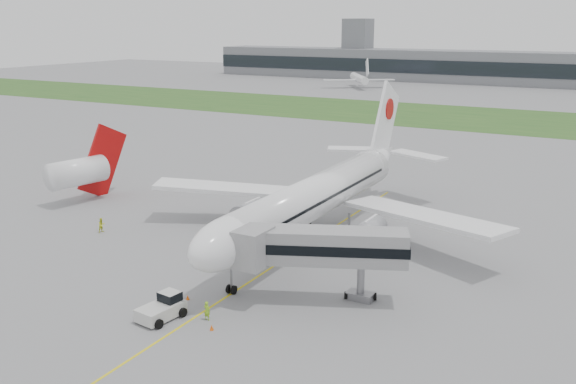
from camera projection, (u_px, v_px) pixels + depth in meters
The scene contains 14 objects.
ground at pixel (301, 249), 76.81m from camera, with size 600.00×600.00×0.00m, color gray.
apron_markings at pixel (280, 262), 72.57m from camera, with size 70.00×70.00×0.04m, color yellow, non-canonical shape.
grass_strip at pixel (500, 120), 178.58m from camera, with size 600.00×50.00×0.02m, color #295620.
terminal_building at pixel (553, 70), 269.98m from camera, with size 320.00×22.30×14.00m.
control_tower at pixel (357, 77), 315.30m from camera, with size 12.00×12.00×56.00m, color gray, non-canonical shape.
airliner at pixel (319, 194), 79.49m from camera, with size 48.13×53.95×17.88m.
pushback_tug at pixel (163, 307), 58.63m from camera, with size 3.47×4.68×2.24m.
jet_bridge at pixel (317, 247), 61.01m from camera, with size 15.45×10.17×7.47m.
safety_cone_left at pixel (188, 297), 62.62m from camera, with size 0.37×0.37×0.50m, color #E9570C.
safety_cone_right at pixel (212, 327), 56.42m from camera, with size 0.38×0.38×0.52m, color #E9570C.
ground_crew_near at pixel (207, 311), 58.22m from camera, with size 0.66×0.43×1.81m, color #91D223.
ground_crew_far at pixel (102, 225), 82.59m from camera, with size 0.93×0.72×1.91m, color yellow.
neighbor_aircraft at pixel (81, 171), 96.17m from camera, with size 5.70×14.67×11.84m.
distant_aircraft_left at pixel (359, 88), 265.33m from camera, with size 29.36×25.90×11.23m, color white, non-canonical shape.
Camera 1 is at (33.42, -64.36, 26.25)m, focal length 40.00 mm.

